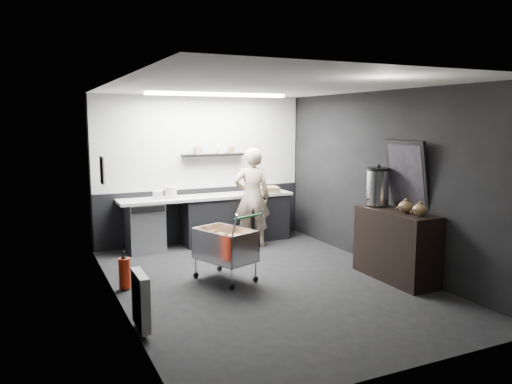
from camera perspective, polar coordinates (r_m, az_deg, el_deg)
name	(u,v)px	position (r m, az deg, el deg)	size (l,w,h in m)	color
floor	(266,283)	(7.10, 1.21, -10.30)	(5.50, 5.50, 0.00)	black
ceiling	(267,86)	(6.75, 1.28, 12.00)	(5.50, 5.50, 0.00)	white
wall_back	(201,169)	(9.32, -6.26, 2.60)	(5.50, 5.50, 0.00)	black
wall_front	(407,225)	(4.53, 16.85, -3.66)	(5.50, 5.50, 0.00)	black
wall_left	(117,197)	(6.18, -15.63, -0.50)	(5.50, 5.50, 0.00)	black
wall_right	(384,180)	(7.88, 14.41, 1.36)	(5.50, 5.50, 0.00)	black
kitchen_wall_panel	(201,142)	(9.27, -6.27, 5.66)	(3.95, 0.02, 1.70)	silver
dado_panel	(202,214)	(9.42, -6.14, -2.56)	(3.95, 0.02, 1.00)	black
floating_shelf	(214,155)	(9.24, -4.85, 4.25)	(1.20, 0.22, 0.04)	black
wall_clock	(270,126)	(9.79, 1.57, 7.60)	(0.20, 0.20, 0.03)	silver
poster	(102,170)	(7.44, -17.20, 2.41)	(0.02, 0.30, 0.40)	white
poster_red_band	(102,165)	(7.43, -17.18, 2.95)	(0.01, 0.22, 0.10)	red
radiator	(141,300)	(5.57, -13.04, -11.97)	(0.10, 0.50, 0.60)	silver
ceiling_strip	(218,95)	(8.44, -4.40, 11.01)	(2.40, 0.20, 0.04)	white
prep_counter	(215,219)	(9.19, -4.71, -3.09)	(3.20, 0.61, 0.90)	black
person	(252,197)	(8.91, -0.44, -0.61)	(0.65, 0.43, 1.78)	beige
shopping_cart	(225,247)	(7.09, -3.58, -6.35)	(0.84, 1.09, 1.00)	silver
sideboard	(395,236)	(7.38, 15.63, -4.85)	(0.57, 1.32, 1.98)	black
fire_extinguisher	(125,272)	(6.97, -14.79, -8.82)	(0.15, 0.15, 0.50)	#AC220B
cardboard_box	(264,190)	(9.44, 0.96, 0.28)	(0.52, 0.39, 0.10)	#90734C
pink_tub	(171,192)	(8.85, -9.71, -0.04)	(0.20, 0.20, 0.20)	silver
white_container	(158,195)	(8.75, -11.15, -0.36)	(0.16, 0.13, 0.15)	silver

